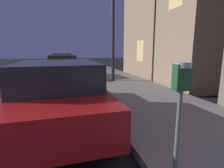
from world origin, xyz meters
TOP-DOWN VIEW (x-y plane):
  - parking_meter at (4.26, 0.31)m, footprint 0.19×0.19m
  - car_red at (2.85, 2.80)m, footprint 2.18×4.31m
  - car_yellow_cab at (2.85, 9.60)m, footprint 2.13×4.37m
  - car_silver at (2.85, 15.83)m, footprint 2.16×4.39m
  - street_lamp at (5.41, 7.22)m, footprint 0.44×0.44m

SIDE VIEW (x-z plane):
  - car_silver at x=2.85m, z-range -0.01..1.42m
  - car_yellow_cab at x=2.85m, z-range 0.00..1.43m
  - car_red at x=2.85m, z-range 0.00..1.43m
  - parking_meter at x=4.26m, z-range 0.51..1.91m
  - street_lamp at x=5.41m, z-range 1.07..7.07m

